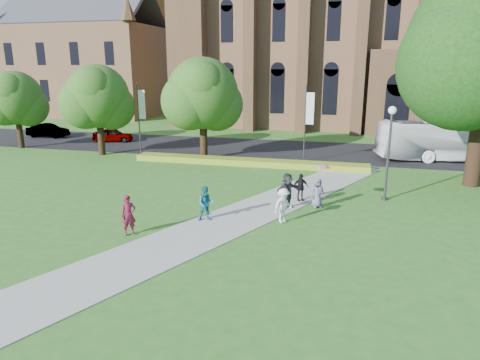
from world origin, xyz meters
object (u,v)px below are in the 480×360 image
(tour_coach, at_px, (452,140))
(streetlamp, at_px, (389,142))
(car_1, at_px, (48,131))
(car_0, at_px, (113,135))
(pedestrian_0, at_px, (128,215))

(tour_coach, bearing_deg, streetlamp, 141.90)
(tour_coach, distance_m, car_1, 38.99)
(streetlamp, height_order, tour_coach, streetlamp)
(car_0, height_order, pedestrian_0, pedestrian_0)
(streetlamp, xyz_separation_m, tour_coach, (5.84, 12.35, -1.65))
(car_0, bearing_deg, streetlamp, -135.61)
(streetlamp, height_order, car_0, streetlamp)
(streetlamp, bearing_deg, car_0, 151.57)
(tour_coach, xyz_separation_m, car_0, (-30.81, 1.16, -0.97))
(tour_coach, bearing_deg, pedestrian_0, 127.36)
(streetlamp, distance_m, car_1, 36.13)
(car_0, relative_size, pedestrian_0, 2.15)
(streetlamp, distance_m, tour_coach, 13.77)
(car_1, bearing_deg, streetlamp, -116.65)
(car_0, bearing_deg, pedestrian_0, -165.29)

